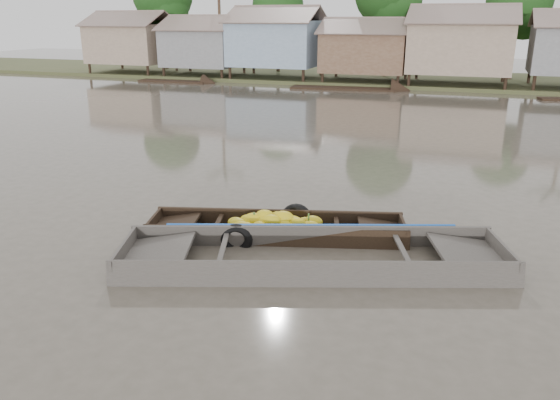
% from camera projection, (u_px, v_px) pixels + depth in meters
% --- Properties ---
extents(ground, '(120.00, 120.00, 0.00)m').
position_uv_depth(ground, '(271.00, 244.00, 11.50)').
color(ground, '#4E483C').
rests_on(ground, ground).
extents(riverbank, '(120.00, 12.47, 10.22)m').
position_uv_depth(riverbank, '(470.00, 39.00, 38.04)').
color(riverbank, '#384723').
rests_on(riverbank, ground).
extents(banana_boat, '(5.72, 2.77, 0.77)m').
position_uv_depth(banana_boat, '(273.00, 228.00, 11.91)').
color(banana_boat, black).
rests_on(banana_boat, ground).
extents(viewer_boat, '(7.61, 4.23, 0.59)m').
position_uv_depth(viewer_boat, '(313.00, 261.00, 10.53)').
color(viewer_boat, '#413C37').
rests_on(viewer_boat, ground).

